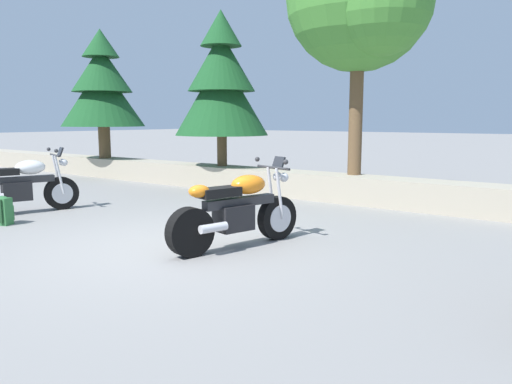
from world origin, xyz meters
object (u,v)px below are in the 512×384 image
Objects in this scene: pine_tree_far_left at (102,86)px; motorcycle_white_near_left at (21,187)px; motorcycle_orange_centre at (238,211)px; pine_tree_mid_left at (221,83)px; rider_backpack at (2,210)px.

motorcycle_white_near_left is at bearing -51.46° from pine_tree_far_left.
motorcycle_white_near_left is at bearing -174.81° from motorcycle_orange_centre.
pine_tree_mid_left reaches higher than pine_tree_far_left.
motorcycle_orange_centre is (4.68, 0.43, 0.00)m from motorcycle_white_near_left.
motorcycle_orange_centre is 4.14m from rider_backpack.
pine_tree_far_left reaches higher than rider_backpack.
rider_backpack is at bearing -45.68° from motorcycle_white_near_left.
pine_tree_mid_left is (0.05, 5.48, 2.32)m from rider_backpack.
motorcycle_white_near_left is 0.98× the size of motorcycle_orange_centre.
pine_tree_far_left is (-3.65, 4.58, 2.18)m from motorcycle_white_near_left.
rider_backpack is 0.13× the size of pine_tree_mid_left.
motorcycle_orange_centre is at bearing -26.52° from pine_tree_far_left.
motorcycle_orange_centre is at bearing -47.85° from pine_tree_mid_left.
rider_backpack is (0.71, -0.72, -0.24)m from motorcycle_white_near_left.
motorcycle_orange_centre is 0.54× the size of pine_tree_mid_left.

